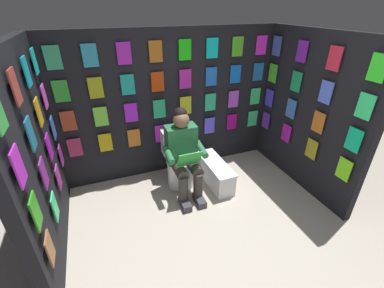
# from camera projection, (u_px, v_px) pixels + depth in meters

# --- Properties ---
(ground_plane) EXTENTS (30.00, 30.00, 0.00)m
(ground_plane) POSITION_uv_depth(u_px,v_px,m) (229.00, 261.00, 2.66)
(ground_plane) COLOR #B2A899
(display_wall_back) EXTENTS (3.22, 0.14, 2.07)m
(display_wall_back) POSITION_uv_depth(u_px,v_px,m) (171.00, 105.00, 3.73)
(display_wall_back) COLOR black
(display_wall_back) RESTS_ON ground
(display_wall_left) EXTENTS (0.14, 1.87, 2.07)m
(display_wall_left) POSITION_uv_depth(u_px,v_px,m) (309.00, 113.00, 3.43)
(display_wall_left) COLOR black
(display_wall_left) RESTS_ON ground
(display_wall_right) EXTENTS (0.14, 1.87, 2.07)m
(display_wall_right) POSITION_uv_depth(u_px,v_px,m) (37.00, 160.00, 2.42)
(display_wall_right) COLOR black
(display_wall_right) RESTS_ON ground
(toilet) EXTENTS (0.41, 0.56, 0.77)m
(toilet) POSITION_uv_depth(u_px,v_px,m) (179.00, 162.00, 3.70)
(toilet) COLOR white
(toilet) RESTS_ON ground
(person_reading) EXTENTS (0.53, 0.69, 1.19)m
(person_reading) POSITION_uv_depth(u_px,v_px,m) (184.00, 154.00, 3.38)
(person_reading) COLOR #286B42
(person_reading) RESTS_ON ground
(comic_longbox_near) EXTENTS (0.27, 0.80, 0.35)m
(comic_longbox_near) POSITION_uv_depth(u_px,v_px,m) (215.00, 173.00, 3.74)
(comic_longbox_near) COLOR silver
(comic_longbox_near) RESTS_ON ground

